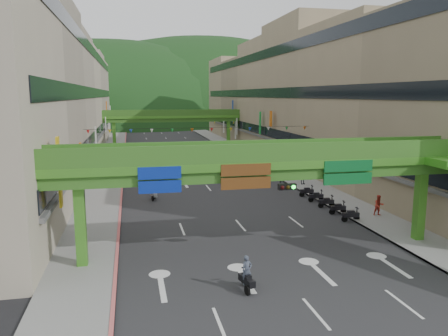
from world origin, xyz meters
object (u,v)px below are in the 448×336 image
(scooter_rider_near, at_px, (247,275))
(car_silver, at_px, (151,151))
(scooter_rider_mid, at_px, (225,173))
(car_yellow, at_px, (205,147))
(overpass_near, at_px, (283,173))
(pedestrian_red, at_px, (379,207))

(scooter_rider_near, bearing_deg, car_silver, 92.37)
(scooter_rider_mid, relative_size, car_yellow, 0.62)
(scooter_rider_near, distance_m, scooter_rider_mid, 27.45)
(overpass_near, bearing_deg, car_silver, 96.54)
(scooter_rider_near, xyz_separation_m, scooter_rider_mid, (4.71, 27.04, 0.31))
(pedestrian_red, bearing_deg, car_yellow, 103.14)
(scooter_rider_mid, distance_m, pedestrian_red, 18.69)
(scooter_rider_near, bearing_deg, overpass_near, 52.17)
(overpass_near, height_order, scooter_rider_mid, overpass_near)
(car_silver, bearing_deg, scooter_rider_mid, -68.27)
(scooter_rider_mid, bearing_deg, overpass_near, -93.30)
(overpass_near, xyz_separation_m, scooter_rider_mid, (1.30, 22.66, -4.04))
(scooter_rider_mid, xyz_separation_m, pedestrian_red, (9.40, -16.15, -0.31))
(scooter_rider_near, xyz_separation_m, car_silver, (-2.20, 53.19, -0.24))
(scooter_rider_near, distance_m, car_silver, 53.23)
(scooter_rider_mid, relative_size, pedestrian_red, 1.32)
(overpass_near, bearing_deg, pedestrian_red, 31.30)
(scooter_rider_near, distance_m, car_yellow, 57.18)
(car_yellow, distance_m, pedestrian_red, 46.25)
(car_silver, bearing_deg, car_yellow, 26.60)
(car_yellow, height_order, pedestrian_red, pedestrian_red)
(overpass_near, height_order, scooter_rider_near, overpass_near)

